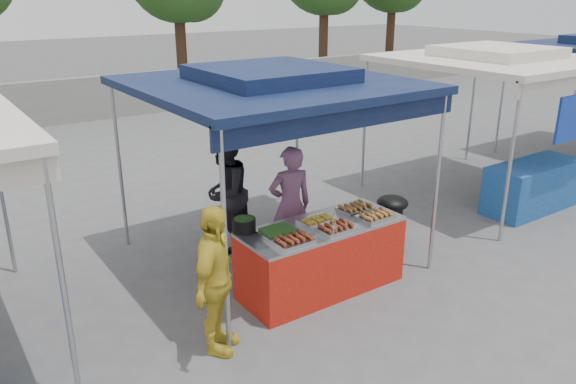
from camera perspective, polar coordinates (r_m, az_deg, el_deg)
ground_plane at (r=7.08m, az=2.81°, el=-9.39°), size 80.00×80.00×0.00m
back_wall at (r=16.57m, az=-21.21°, el=8.64°), size 40.00×0.25×1.20m
main_canopy at (r=7.05m, az=-1.74°, el=11.00°), size 3.20×3.20×2.57m
neighbor_stall_right at (r=10.10m, az=21.80°, el=7.88°), size 3.20×3.20×2.57m
vendor_table at (r=6.81m, az=3.38°, el=-6.61°), size 2.00×0.80×0.85m
food_tray_fl at (r=6.12m, az=0.49°, el=-5.00°), size 0.42×0.30×0.07m
food_tray_fm at (r=6.46m, az=4.90°, el=-3.69°), size 0.42×0.30×0.07m
food_tray_fr at (r=6.84m, az=8.87°, el=-2.49°), size 0.42×0.30×0.07m
food_tray_bl at (r=6.35m, az=-1.09°, el=-4.04°), size 0.42×0.30×0.07m
food_tray_bm at (r=6.65m, az=3.00°, el=-2.92°), size 0.42×0.30×0.07m
food_tray_br at (r=7.05m, az=6.86°, el=-1.67°), size 0.42×0.30×0.07m
cooking_pot at (r=6.43m, az=-4.50°, el=-3.36°), size 0.27×0.27×0.16m
skewer_cup at (r=6.36m, az=4.68°, el=-3.91°), size 0.08×0.08×0.10m
wok_burner at (r=8.07m, az=10.48°, el=-2.41°), size 0.44×0.44×0.75m
crate_left at (r=7.10m, az=-2.41°, el=-7.81°), size 0.53×0.37×0.32m
crate_right at (r=7.56m, az=1.41°, el=-6.01°), size 0.52×0.37×0.31m
crate_stacked at (r=7.43m, az=1.43°, el=-3.90°), size 0.49×0.34×0.29m
vendor_woman at (r=7.32m, az=0.22°, el=-1.40°), size 0.66×0.52×1.61m
helper_man at (r=7.71m, az=-6.37°, el=-0.08°), size 1.03×1.01×1.68m
customer_person at (r=5.58m, az=-7.42°, el=-8.98°), size 0.92×0.92×1.56m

